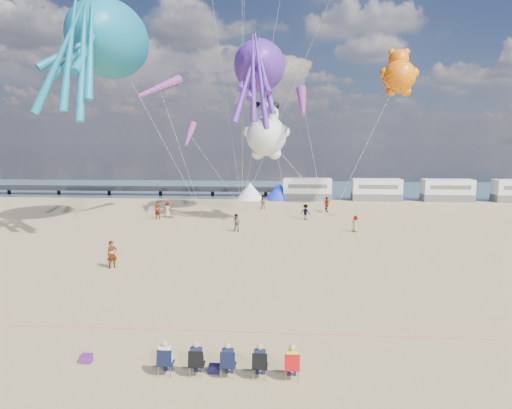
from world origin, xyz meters
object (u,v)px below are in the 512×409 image
object	(u,v)px
cooler_purple	(86,359)
cooler_navy	(214,369)
beachgoer_7	(237,223)
sandbag_c	(333,215)
sandbag_e	(242,209)
windsock_mid	(302,101)
sandbag_b	(288,210)
tent_white	(250,191)
beachgoer_0	(355,224)
beachgoer_3	(327,204)
standing_person	(112,254)
motorhome_2	(447,190)
spectator_row	(228,359)
sandbag_d	(324,212)
sandbag_a	(202,213)
windsock_right	(190,135)
motorhome_0	(307,189)
beachgoer_1	(263,202)
beachgoer_6	(167,209)
kite_teddy_orange	(399,77)
beachgoer_2	(306,212)
kite_octopus_teal	(109,39)
kite_octopus_purple	(260,66)
windsock_left	(159,88)
motorhome_1	(376,190)
tent_blue	(278,191)
kite_panda	(266,136)

from	to	relation	value
cooler_purple	cooler_navy	size ratio (longest dim) A/B	1.05
beachgoer_7	sandbag_c	distance (m)	13.58
sandbag_e	windsock_mid	size ratio (longest dim) A/B	0.08
sandbag_b	cooler_purple	bearing A→B (deg)	-100.98
sandbag_c	tent_white	bearing A→B (deg)	127.16
beachgoer_0	beachgoer_7	bearing A→B (deg)	32.12
beachgoer_3	standing_person	bearing A→B (deg)	-172.67
motorhome_2	spectator_row	bearing A→B (deg)	-115.80
beachgoer_3	sandbag_d	xyz separation A→B (m)	(-0.37, -0.81, -0.77)
sandbag_a	windsock_mid	bearing A→B (deg)	-28.74
spectator_row	windsock_right	size ratio (longest dim) A/B	1.23
motorhome_0	beachgoer_1	distance (m)	10.98
beachgoer_7	sandbag_d	xyz separation A→B (m)	(8.67, 11.58, -0.71)
cooler_navy	beachgoer_0	distance (m)	27.32
beachgoer_6	sandbag_e	distance (m)	9.57
sandbag_c	kite_teddy_orange	world-z (taller)	kite_teddy_orange
kite_teddy_orange	beachgoer_2	bearing A→B (deg)	-168.22
motorhome_0	windsock_mid	size ratio (longest dim) A/B	1.00
windsock_right	spectator_row	bearing A→B (deg)	-77.30
kite_octopus_teal	kite_teddy_orange	size ratio (longest dim) A/B	2.09
sandbag_d	sandbag_e	distance (m)	9.70
standing_person	beachgoer_1	size ratio (longest dim) A/B	1.04
sandbag_c	windsock_mid	distance (m)	13.68
cooler_navy	kite_octopus_purple	bearing A→B (deg)	91.16
sandbag_d	cooler_purple	bearing A→B (deg)	-107.36
sandbag_c	beachgoer_7	bearing A→B (deg)	-134.62
motorhome_2	cooler_navy	distance (m)	54.16
tent_white	beachgoer_1	world-z (taller)	tent_white
cooler_purple	windsock_left	world-z (taller)	windsock_left
cooler_navy	sandbag_a	bearing A→B (deg)	101.64
motorhome_0	motorhome_2	bearing A→B (deg)	0.00
sandbag_d	motorhome_1	bearing A→B (deg)	55.46
beachgoer_1	sandbag_b	world-z (taller)	beachgoer_1
motorhome_2	spectator_row	world-z (taller)	motorhome_2
beachgoer_1	tent_blue	bearing A→B (deg)	99.02
cooler_purple	sandbag_a	distance (m)	34.58
kite_teddy_orange	windsock_left	xyz separation A→B (m)	(-26.01, -7.13, -1.83)
motorhome_2	beachgoer_6	distance (m)	38.04
tent_blue	motorhome_2	bearing A→B (deg)	0.00
beachgoer_6	kite_panda	distance (m)	13.49
standing_person	sandbag_a	bearing A→B (deg)	47.03
motorhome_0	sandbag_c	size ratio (longest dim) A/B	13.20
standing_person	sandbag_e	size ratio (longest dim) A/B	3.55
cooler_purple	beachgoer_3	bearing A→B (deg)	72.48
beachgoer_0	kite_octopus_purple	distance (m)	20.32
cooler_navy	kite_teddy_orange	size ratio (longest dim) A/B	0.06
beachgoer_1	windsock_mid	distance (m)	15.57
spectator_row	kite_panda	bearing A→B (deg)	90.46
motorhome_1	windsock_mid	distance (m)	24.68
tent_white	kite_panda	bearing A→B (deg)	-80.12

